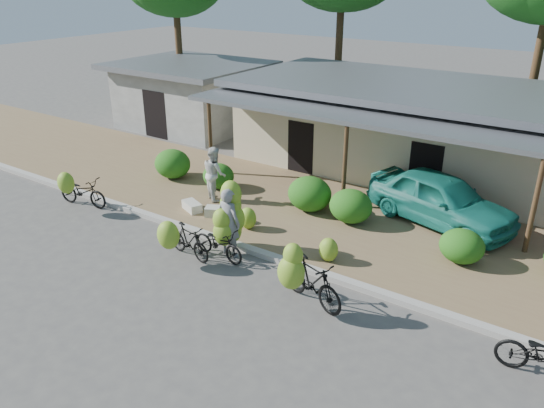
{
  "coord_description": "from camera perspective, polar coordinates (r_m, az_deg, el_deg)",
  "views": [
    {
      "loc": [
        7.04,
        -8.42,
        7.19
      ],
      "look_at": [
        -0.61,
        2.85,
        1.2
      ],
      "focal_mm": 35.0,
      "sensor_mm": 36.0,
      "label": 1
    }
  ],
  "objects": [
    {
      "name": "loose_banana_a",
      "position": [
        16.31,
        -4.92,
        -0.85
      ],
      "size": [
        0.49,
        0.42,
        0.61
      ],
      "primitive_type": "ellipsoid",
      "color": "#7AAE2B",
      "rests_on": "sidewalk"
    },
    {
      "name": "shop_main",
      "position": [
        21.3,
        13.82,
        8.19
      ],
      "size": [
        13.0,
        8.5,
        3.35
      ],
      "color": "beige",
      "rests_on": "ground"
    },
    {
      "name": "bystander",
      "position": [
        17.76,
        -6.19,
        3.3
      ],
      "size": [
        1.12,
        1.06,
        1.82
      ],
      "primitive_type": "imported",
      "rotation": [
        0.0,
        0.0,
        2.56
      ],
      "color": "silver",
      "rests_on": "sidewalk"
    },
    {
      "name": "hedge_2",
      "position": [
        16.96,
        4.07,
        1.1
      ],
      "size": [
        1.43,
        1.29,
        1.12
      ],
      "primitive_type": "ellipsoid",
      "color": "#1F5A14",
      "rests_on": "sidewalk"
    },
    {
      "name": "loose_banana_b",
      "position": [
        15.79,
        -2.61,
        -1.53
      ],
      "size": [
        0.54,
        0.46,
        0.67
      ],
      "primitive_type": "ellipsoid",
      "color": "#7AAE2B",
      "rests_on": "sidewalk"
    },
    {
      "name": "bike_left",
      "position": [
        14.44,
        -9.51,
        -3.79
      ],
      "size": [
        1.64,
        1.25,
        1.3
      ],
      "rotation": [
        0.0,
        0.0,
        1.42
      ],
      "color": "black",
      "rests_on": "ground"
    },
    {
      "name": "vendor",
      "position": [
        14.34,
        -4.66,
        -1.99
      ],
      "size": [
        0.74,
        0.5,
        1.97
      ],
      "primitive_type": "imported",
      "rotation": [
        0.0,
        0.0,
        3.1
      ],
      "color": "gray",
      "rests_on": "ground"
    },
    {
      "name": "curb",
      "position": [
        14.45,
        0.09,
        -5.76
      ],
      "size": [
        60.0,
        0.25,
        0.15
      ],
      "primitive_type": "cube",
      "color": "#A8A399",
      "rests_on": "ground"
    },
    {
      "name": "bike_far_left",
      "position": [
        18.57,
        -19.91,
        1.38
      ],
      "size": [
        1.96,
        1.37,
        1.4
      ],
      "rotation": [
        0.0,
        0.0,
        1.75
      ],
      "color": "black",
      "rests_on": "ground"
    },
    {
      "name": "ground",
      "position": [
        13.12,
        -4.87,
        -9.59
      ],
      "size": [
        100.0,
        100.0,
        0.0
      ],
      "primitive_type": "plane",
      "color": "#4F4D4A",
      "rests_on": "ground"
    },
    {
      "name": "sidewalk",
      "position": [
        16.75,
        5.85,
        -1.59
      ],
      "size": [
        60.0,
        6.0,
        0.12
      ],
      "primitive_type": "cube",
      "color": "olive",
      "rests_on": "ground"
    },
    {
      "name": "hedge_4",
      "position": [
        14.81,
        19.74,
        -4.29
      ],
      "size": [
        1.17,
        1.06,
        0.92
      ],
      "primitive_type": "ellipsoid",
      "color": "#1F5A14",
      "rests_on": "sidewalk"
    },
    {
      "name": "bike_right",
      "position": [
        12.31,
        3.82,
        -7.99
      ],
      "size": [
        2.01,
        1.44,
        1.78
      ],
      "rotation": [
        0.0,
        0.0,
        1.27
      ],
      "color": "black",
      "rests_on": "ground"
    },
    {
      "name": "hedge_1",
      "position": [
        18.83,
        -5.78,
        3.03
      ],
      "size": [
        1.15,
        1.03,
        0.89
      ],
      "primitive_type": "ellipsoid",
      "color": "#1F5A14",
      "rests_on": "sidewalk"
    },
    {
      "name": "shop_grey",
      "position": [
        27.08,
        -8.75,
        11.6
      ],
      "size": [
        7.0,
        6.0,
        3.15
      ],
      "color": "#A7A8A3",
      "rests_on": "ground"
    },
    {
      "name": "hedge_3",
      "position": [
        16.3,
        8.47,
        -0.23
      ],
      "size": [
        1.33,
        1.2,
        1.04
      ],
      "primitive_type": "ellipsoid",
      "color": "#1F5A14",
      "rests_on": "sidewalk"
    },
    {
      "name": "loose_banana_c",
      "position": [
        14.13,
        6.1,
        -4.9
      ],
      "size": [
        0.53,
        0.45,
        0.66
      ],
      "primitive_type": "ellipsoid",
      "color": "#7AAE2B",
      "rests_on": "sidewalk"
    },
    {
      "name": "sack_near",
      "position": [
        16.72,
        -5.73,
        -0.83
      ],
      "size": [
        0.94,
        0.73,
        0.3
      ],
      "primitive_type": "cube",
      "rotation": [
        0.0,
        0.0,
        0.45
      ],
      "color": "beige",
      "rests_on": "sidewalk"
    },
    {
      "name": "teal_van",
      "position": [
        16.75,
        17.7,
        0.51
      ],
      "size": [
        4.93,
        3.05,
        1.57
      ],
      "primitive_type": "imported",
      "rotation": [
        0.0,
        0.0,
        1.29
      ],
      "color": "#1B7D6D",
      "rests_on": "sidewalk"
    },
    {
      "name": "bike_center",
      "position": [
        14.46,
        -5.03,
        -2.42
      ],
      "size": [
        1.72,
        1.19,
        2.1
      ],
      "rotation": [
        0.0,
        0.0,
        1.49
      ],
      "color": "black",
      "rests_on": "ground"
    },
    {
      "name": "hedge_0",
      "position": [
        20.01,
        -10.65,
        4.27
      ],
      "size": [
        1.38,
        1.24,
        1.08
      ],
      "primitive_type": "ellipsoid",
      "color": "#1F5A14",
      "rests_on": "sidewalk"
    },
    {
      "name": "sack_far",
      "position": [
        17.25,
        -8.6,
        -0.23
      ],
      "size": [
        0.84,
        0.64,
        0.28
      ],
      "primitive_type": "cube",
      "rotation": [
        0.0,
        0.0,
        -0.39
      ],
      "color": "beige",
      "rests_on": "sidewalk"
    }
  ]
}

